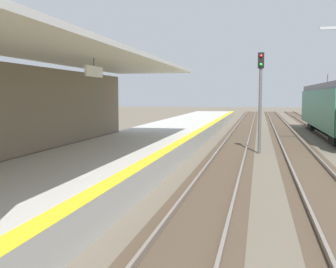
% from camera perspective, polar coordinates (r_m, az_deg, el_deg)
% --- Properties ---
extents(station_platform, '(5.00, 80.00, 0.91)m').
position_cam_1_polar(station_platform, '(17.84, -6.72, -3.04)').
color(station_platform, '#B7B5AD').
rests_on(station_platform, ground).
extents(station_building_with_canopy, '(4.85, 24.00, 4.43)m').
position_cam_1_polar(station_building_with_canopy, '(13.66, -21.38, 3.40)').
color(station_building_with_canopy, '#4C4C4C').
rests_on(station_building_with_canopy, ground).
extents(track_pair_nearest_platform, '(2.34, 120.00, 0.16)m').
position_cam_1_polar(track_pair_nearest_platform, '(20.94, 8.43, -2.94)').
color(track_pair_nearest_platform, '#4C3D2D').
rests_on(track_pair_nearest_platform, ground).
extents(track_pair_middle, '(2.34, 120.00, 0.16)m').
position_cam_1_polar(track_pair_middle, '(20.99, 17.74, -3.12)').
color(track_pair_middle, '#4C3D2D').
rests_on(track_pair_middle, ground).
extents(approaching_train, '(2.93, 19.60, 4.76)m').
position_cam_1_polar(approaching_train, '(33.05, 21.80, 3.43)').
color(approaching_train, '#286647').
rests_on(approaching_train, ground).
extents(rail_signal_post, '(0.32, 0.34, 5.20)m').
position_cam_1_polar(rail_signal_post, '(22.15, 12.46, 5.60)').
color(rail_signal_post, '#4C4C4C').
rests_on(rail_signal_post, ground).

